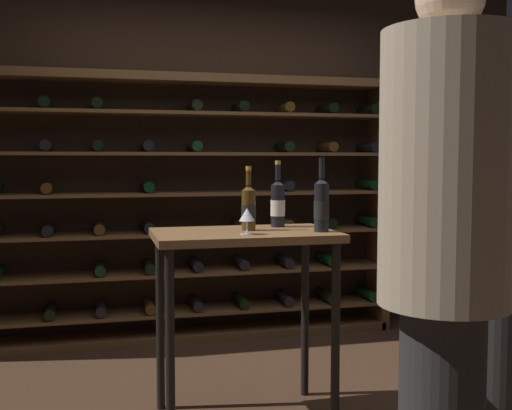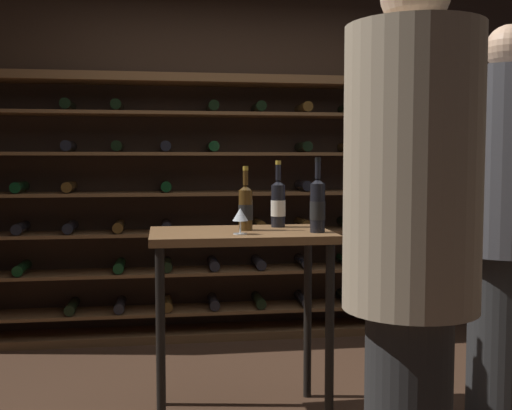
{
  "view_description": "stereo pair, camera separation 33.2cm",
  "coord_description": "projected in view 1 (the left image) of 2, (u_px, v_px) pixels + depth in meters",
  "views": [
    {
      "loc": [
        -0.91,
        -3.0,
        1.33
      ],
      "look_at": [
        -0.1,
        0.21,
        1.08
      ],
      "focal_mm": 44.02,
      "sensor_mm": 36.0,
      "label": 1
    },
    {
      "loc": [
        -0.59,
        -3.07,
        1.33
      ],
      "look_at": [
        -0.1,
        0.21,
        1.08
      ],
      "focal_mm": 44.02,
      "sensor_mm": 36.0,
      "label": 2
    }
  ],
  "objects": [
    {
      "name": "wine_bottle_green_slim",
      "position": [
        249.0,
        207.0,
        3.17
      ],
      "size": [
        0.07,
        0.07,
        0.33
      ],
      "color": "#4C3314",
      "rests_on": "tasting_table"
    },
    {
      "name": "person_bystander_red_print",
      "position": [
        486.0,
        203.0,
        4.61
      ],
      "size": [
        0.5,
        0.5,
        1.83
      ],
      "rotation": [
        0.0,
        0.0,
        1.92
      ],
      "color": "black",
      "rests_on": "ground"
    },
    {
      "name": "wine_bottle_amber_reserve",
      "position": [
        321.0,
        205.0,
        3.12
      ],
      "size": [
        0.08,
        0.08,
        0.37
      ],
      "color": "black",
      "rests_on": "tasting_table"
    },
    {
      "name": "wine_rack",
      "position": [
        173.0,
        210.0,
        4.56
      ],
      "size": [
        3.33,
        0.32,
        1.94
      ],
      "color": "brown",
      "rests_on": "ground"
    },
    {
      "name": "person_guest_khaki",
      "position": [
        445.0,
        233.0,
        2.09
      ],
      "size": [
        0.44,
        0.44,
        1.96
      ],
      "rotation": [
        0.0,
        0.0,
        -2.3
      ],
      "color": "#2A2A2A",
      "rests_on": "ground"
    },
    {
      "name": "tasting_table",
      "position": [
        244.0,
        260.0,
        3.16
      ],
      "size": [
        0.91,
        0.56,
        0.97
      ],
      "color": "brown",
      "rests_on": "ground"
    },
    {
      "name": "wine_glass_stemmed_left",
      "position": [
        247.0,
        216.0,
        3.0
      ],
      "size": [
        0.08,
        0.08,
        0.13
      ],
      "color": "silver",
      "rests_on": "tasting_table"
    },
    {
      "name": "person_guest_blue_shirt",
      "position": [
        497.0,
        204.0,
        3.29
      ],
      "size": [
        0.51,
        0.51,
        1.99
      ],
      "rotation": [
        0.0,
        0.0,
        -3.13
      ],
      "color": "#2A2A2A",
      "rests_on": "ground"
    },
    {
      "name": "wine_bottle_red_label",
      "position": [
        278.0,
        203.0,
        3.35
      ],
      "size": [
        0.08,
        0.08,
        0.35
      ],
      "color": "black",
      "rests_on": "tasting_table"
    },
    {
      "name": "back_wall",
      "position": [
        220.0,
        155.0,
        4.83
      ],
      "size": [
        4.92,
        0.1,
        2.73
      ],
      "primitive_type": "cube",
      "color": "#332319",
      "rests_on": "ground"
    }
  ]
}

